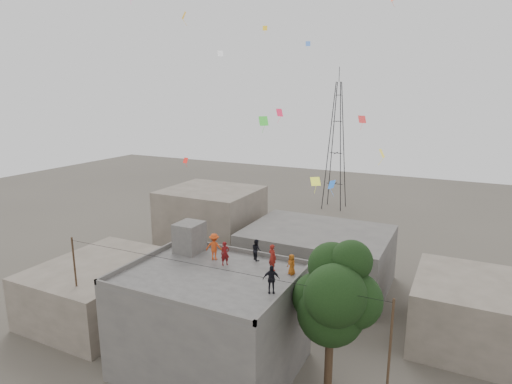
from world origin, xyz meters
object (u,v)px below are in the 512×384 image
tree (335,296)px  person_red_adult (272,257)px  stair_head_box (190,237)px  transmission_tower (336,146)px  person_dark_adult (271,279)px

tree → person_red_adult: 4.72m
stair_head_box → tree: bearing=-10.7°
tree → stair_head_box: bearing=169.3°
tree → transmission_tower: size_ratio=0.45×
person_dark_adult → stair_head_box: bearing=129.0°
person_red_adult → person_dark_adult: size_ratio=1.05×
transmission_tower → person_dark_adult: size_ratio=13.00×
person_red_adult → tree: bearing=-177.2°
stair_head_box → tree: tree is taller
person_dark_adult → person_red_adult: bearing=84.9°
tree → person_red_adult: size_ratio=5.61×
stair_head_box → person_red_adult: stair_head_box is taller
transmission_tower → person_dark_adult: bearing=-78.6°
person_red_adult → person_dark_adult: (1.17, -2.75, -0.04)m
tree → transmission_tower: (-11.37, 39.40, 2.97)m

